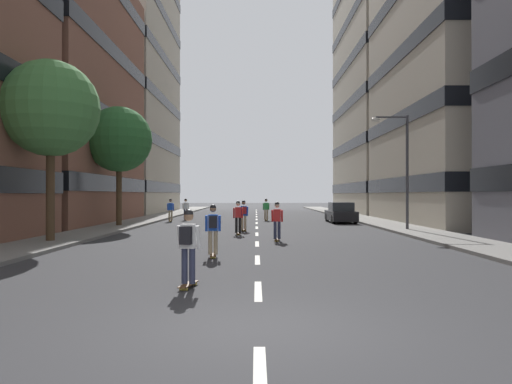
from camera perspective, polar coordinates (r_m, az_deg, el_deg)
ground_plane at (r=35.46m, az=0.00°, el=-3.70°), size 166.86×166.86×0.00m
sidewalk_left at (r=39.92m, az=-12.89°, el=-3.21°), size 2.80×76.48×0.14m
sidewalk_right at (r=39.94m, az=12.87°, el=-3.21°), size 2.80×76.48×0.14m
lane_markings at (r=35.65m, az=0.00°, el=-3.68°), size 0.16×62.20×0.01m
building_left_mid at (r=39.45m, az=-24.88°, el=10.74°), size 12.15×17.88×19.09m
building_left_far at (r=58.55m, az=-16.57°, el=12.02°), size 12.15×20.06×28.96m
building_right_mid at (r=39.96m, az=24.85°, el=13.80°), size 12.15×17.86×23.46m
building_right_far at (r=59.02m, az=16.51°, el=13.85°), size 12.15×19.68×32.84m
parked_car_near at (r=36.56m, az=9.91°, el=-2.50°), size 1.82×4.40×1.52m
street_tree_near at (r=32.50m, az=-15.95°, el=5.97°), size 4.22×4.22×7.64m
street_tree_mid at (r=22.82m, az=-23.17°, el=9.01°), size 4.14×4.14×7.75m
streetlamp_right at (r=28.85m, az=16.66°, el=3.75°), size 2.13×0.30×6.50m
skater_0 at (r=16.30m, az=-5.18°, el=-4.16°), size 0.55×0.91×1.78m
skater_1 at (r=38.88m, az=1.13°, el=-1.95°), size 0.54×0.91×1.78m
skater_2 at (r=37.99m, az=-10.14°, el=-1.98°), size 0.55×0.91×1.78m
skater_3 at (r=11.08m, az=-8.10°, el=-5.99°), size 0.56×0.92×1.78m
skater_4 at (r=21.90m, az=2.43°, el=-3.24°), size 0.55×0.92×1.78m
skater_5 at (r=25.34m, az=-2.20°, el=-2.84°), size 0.55×0.91×1.78m
skater_6 at (r=27.75m, az=-1.53°, el=-2.56°), size 0.56×0.92×1.78m
skater_7 at (r=39.93m, az=-8.38°, el=-1.90°), size 0.55×0.91×1.78m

